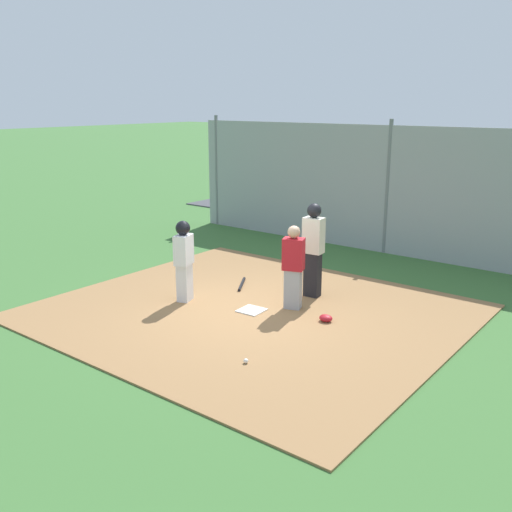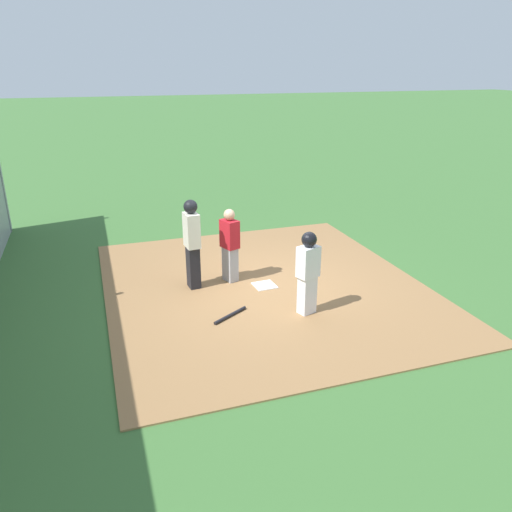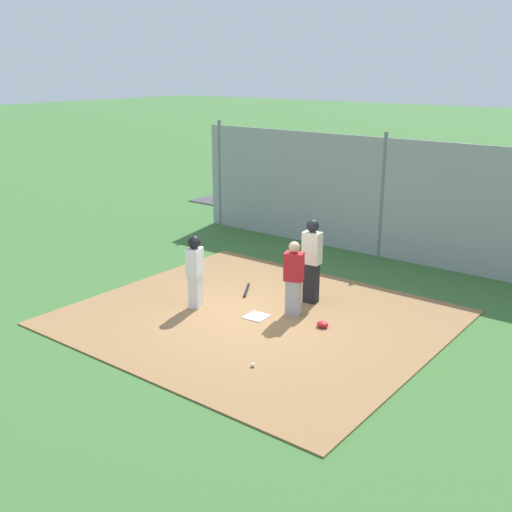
% 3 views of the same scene
% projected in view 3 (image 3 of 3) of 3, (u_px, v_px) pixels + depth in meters
% --- Properties ---
extents(ground_plane, '(140.00, 140.00, 0.00)m').
position_uv_depth(ground_plane, '(256.00, 318.00, 12.67)').
color(ground_plane, '#3D6B33').
extents(dirt_infield, '(7.20, 6.40, 0.03)m').
position_uv_depth(dirt_infield, '(256.00, 318.00, 12.66)').
color(dirt_infield, olive).
rests_on(dirt_infield, ground_plane).
extents(home_plate, '(0.46, 0.46, 0.02)m').
position_uv_depth(home_plate, '(256.00, 316.00, 12.66)').
color(home_plate, white).
rests_on(home_plate, dirt_infield).
extents(catcher, '(0.45, 0.38, 1.57)m').
position_uv_depth(catcher, '(294.00, 277.00, 12.57)').
color(catcher, '#9E9EA3').
rests_on(catcher, dirt_infield).
extents(umpire, '(0.40, 0.30, 1.85)m').
position_uv_depth(umpire, '(312.00, 259.00, 13.17)').
color(umpire, black).
rests_on(umpire, dirt_infield).
extents(runner, '(0.37, 0.44, 1.57)m').
position_uv_depth(runner, '(195.00, 267.00, 12.94)').
color(runner, silver).
rests_on(runner, dirt_infield).
extents(baseball_bat, '(0.48, 0.72, 0.06)m').
position_uv_depth(baseball_bat, '(247.00, 290.00, 14.08)').
color(baseball_bat, black).
rests_on(baseball_bat, dirt_infield).
extents(catcher_mask, '(0.24, 0.20, 0.12)m').
position_uv_depth(catcher_mask, '(322.00, 324.00, 12.15)').
color(catcher_mask, '#B21923').
rests_on(catcher_mask, dirt_infield).
extents(baseball, '(0.07, 0.07, 0.07)m').
position_uv_depth(baseball, '(253.00, 365.00, 10.56)').
color(baseball, white).
rests_on(baseball, dirt_infield).
extents(backstop_fence, '(12.00, 0.10, 3.35)m').
position_uv_depth(backstop_fence, '(382.00, 198.00, 16.32)').
color(backstop_fence, '#93999E').
rests_on(backstop_fence, ground_plane).
extents(parking_lot, '(18.00, 5.20, 0.04)m').
position_uv_depth(parking_lot, '(442.00, 223.00, 20.21)').
color(parking_lot, '#424247').
rests_on(parking_lot, ground_plane).
extents(parked_car_dark, '(4.34, 2.19, 1.28)m').
position_uv_depth(parked_car_dark, '(293.00, 186.00, 23.28)').
color(parked_car_dark, black).
rests_on(parked_car_dark, parking_lot).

